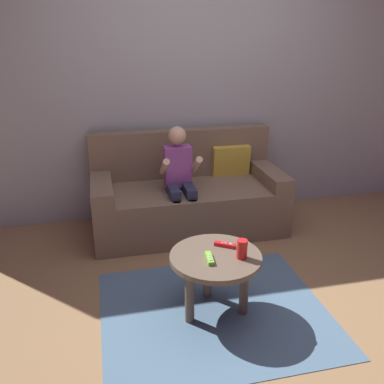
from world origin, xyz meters
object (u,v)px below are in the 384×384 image
Objects in this scene: game_remote_lime_center at (210,258)px; soda_can at (242,249)px; couch at (188,196)px; game_remote_red_near_edge at (225,245)px; coffee_table at (215,265)px; person_seated_on_couch at (180,177)px.

soda_can reaches higher than game_remote_lime_center.
couch is at bearing 91.72° from soda_can.
couch reaches higher than game_remote_red_near_edge.
game_remote_red_near_edge is 1.12× the size of soda_can.
game_remote_red_near_edge is (0.09, 0.09, 0.09)m from coffee_table.
game_remote_red_near_edge is 0.18m from soda_can.
coffee_table is (0.00, -1.11, -0.21)m from person_seated_on_couch.
couch is 1.37m from game_remote_lime_center.
person_seated_on_couch is at bearing 87.56° from game_remote_lime_center.
coffee_table is 0.12m from game_remote_lime_center.
game_remote_lime_center is 0.21m from soda_can.
person_seated_on_couch is 1.20m from soda_can.
coffee_table is at bearing -89.80° from person_seated_on_couch.
couch reaches higher than soda_can.
game_remote_lime_center is at bearing -133.69° from coffee_table.
couch is at bearing 59.51° from person_seated_on_couch.
game_remote_red_near_edge is at bearing -90.76° from couch.
person_seated_on_couch is 1.18m from game_remote_lime_center.
coffee_table is at bearing -94.65° from couch.
person_seated_on_couch is at bearing -120.49° from couch.
game_remote_red_near_edge is 0.20m from game_remote_lime_center.
soda_can is at bearing -82.76° from person_seated_on_couch.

